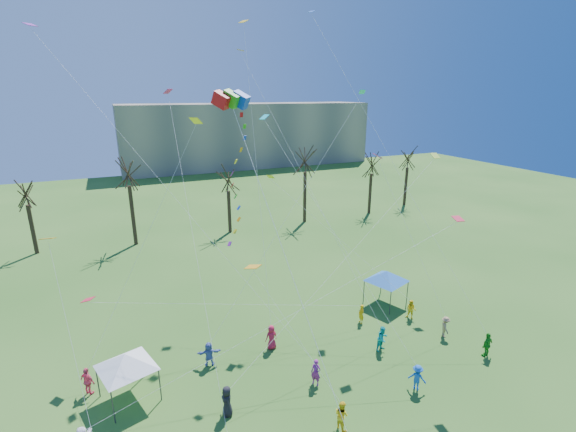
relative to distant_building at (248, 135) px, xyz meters
name	(u,v)px	position (x,y,z in m)	size (l,w,h in m)	color
distant_building	(248,135)	(0.00, 0.00, 0.00)	(60.00, 14.00, 15.00)	gray
bare_tree_row	(215,177)	(-19.98, -46.94, -0.23)	(67.48, 8.10, 11.16)	black
big_box_kite	(242,182)	(-25.02, -74.89, 5.12)	(2.19, 5.82, 17.42)	red
canopy_tent_white	(126,361)	(-32.16, -74.24, -4.90)	(3.92, 3.92, 3.07)	#3F3F44
canopy_tent_blue	(387,276)	(-11.41, -71.06, -4.94)	(3.80, 3.80, 3.03)	#3F3F44
festival_crowd	(298,370)	(-22.41, -76.94, -6.63)	(26.20, 9.32, 1.84)	red
small_kites_aloft	(265,158)	(-21.93, -70.26, 5.63)	(29.89, 19.46, 33.42)	orange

